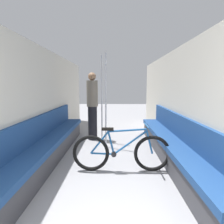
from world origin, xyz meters
TOP-DOWN VIEW (x-y plane):
  - wall_left at (-1.45, 2.97)m, footprint 0.10×9.14m
  - wall_right at (1.45, 2.97)m, footprint 0.10×9.14m
  - bench_seat_row_left at (-1.21, 2.95)m, footprint 0.45×4.48m
  - bench_seat_row_right at (1.21, 2.95)m, footprint 0.45×4.48m
  - bicycle at (0.20, 2.53)m, footprint 1.69×0.46m
  - grab_pole_near at (-0.25, 4.33)m, footprint 0.08×0.08m
  - grab_pole_far at (-0.13, 3.85)m, footprint 0.08×0.08m
  - passenger_standing at (-0.52, 4.56)m, footprint 0.30×0.30m

SIDE VIEW (x-z plane):
  - bench_seat_row_left at x=-1.21m, z-range -0.15..0.75m
  - bench_seat_row_right at x=1.21m, z-range -0.15..0.75m
  - bicycle at x=0.20m, z-range -0.07..0.75m
  - passenger_standing at x=-0.52m, z-range 0.03..1.85m
  - grab_pole_near at x=-0.25m, z-range -0.03..2.22m
  - grab_pole_far at x=-0.13m, z-range -0.03..2.22m
  - wall_left at x=-1.45m, z-range 0.00..2.26m
  - wall_right at x=1.45m, z-range 0.00..2.26m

